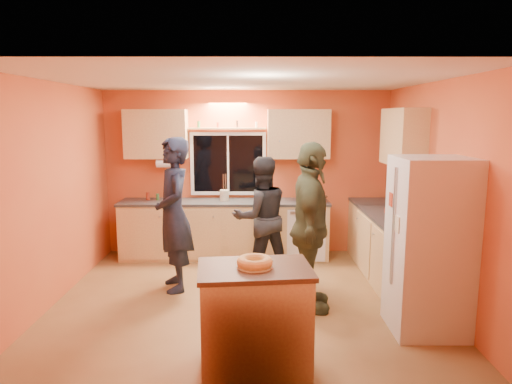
{
  "coord_description": "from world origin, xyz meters",
  "views": [
    {
      "loc": [
        0.12,
        -5.26,
        2.19
      ],
      "look_at": [
        0.14,
        0.4,
        1.25
      ],
      "focal_mm": 32.0,
      "sensor_mm": 36.0,
      "label": 1
    }
  ],
  "objects_px": {
    "person_left": "(174,215)",
    "person_right": "(310,228)",
    "refrigerator": "(429,246)",
    "island": "(255,318)",
    "person_center": "(261,217)"
  },
  "relations": [
    {
      "from": "person_left",
      "to": "person_right",
      "type": "relative_size",
      "value": 1.01
    },
    {
      "from": "person_left",
      "to": "person_center",
      "type": "height_order",
      "value": "person_left"
    },
    {
      "from": "refrigerator",
      "to": "person_left",
      "type": "xyz_separation_m",
      "value": [
        -2.79,
        1.16,
        0.07
      ]
    },
    {
      "from": "island",
      "to": "person_center",
      "type": "relative_size",
      "value": 0.61
    },
    {
      "from": "person_center",
      "to": "person_right",
      "type": "relative_size",
      "value": 0.86
    },
    {
      "from": "refrigerator",
      "to": "person_right",
      "type": "height_order",
      "value": "person_right"
    },
    {
      "from": "person_left",
      "to": "person_right",
      "type": "xyz_separation_m",
      "value": [
        1.64,
        -0.64,
        -0.01
      ]
    },
    {
      "from": "person_center",
      "to": "person_right",
      "type": "bearing_deg",
      "value": 97.26
    },
    {
      "from": "refrigerator",
      "to": "person_right",
      "type": "distance_m",
      "value": 1.26
    },
    {
      "from": "island",
      "to": "person_center",
      "type": "height_order",
      "value": "person_center"
    },
    {
      "from": "person_left",
      "to": "person_right",
      "type": "height_order",
      "value": "person_left"
    },
    {
      "from": "refrigerator",
      "to": "person_left",
      "type": "height_order",
      "value": "person_left"
    },
    {
      "from": "refrigerator",
      "to": "island",
      "type": "height_order",
      "value": "refrigerator"
    },
    {
      "from": "refrigerator",
      "to": "person_center",
      "type": "bearing_deg",
      "value": 135.75
    },
    {
      "from": "refrigerator",
      "to": "person_right",
      "type": "bearing_deg",
      "value": 155.38
    }
  ]
}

